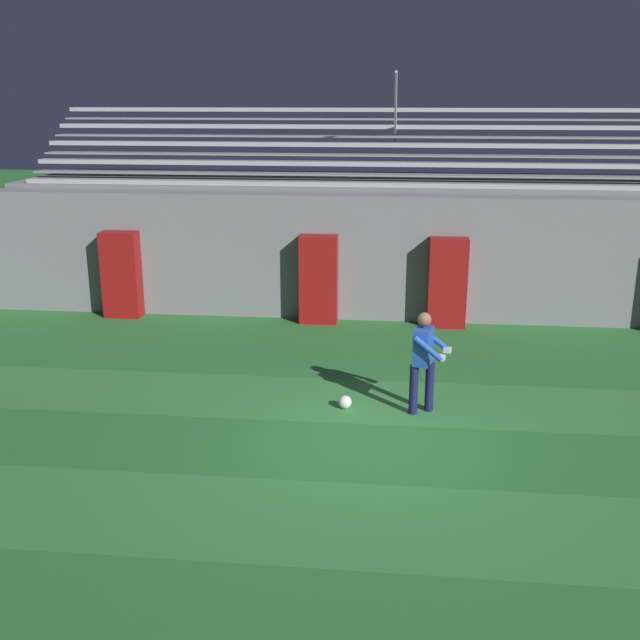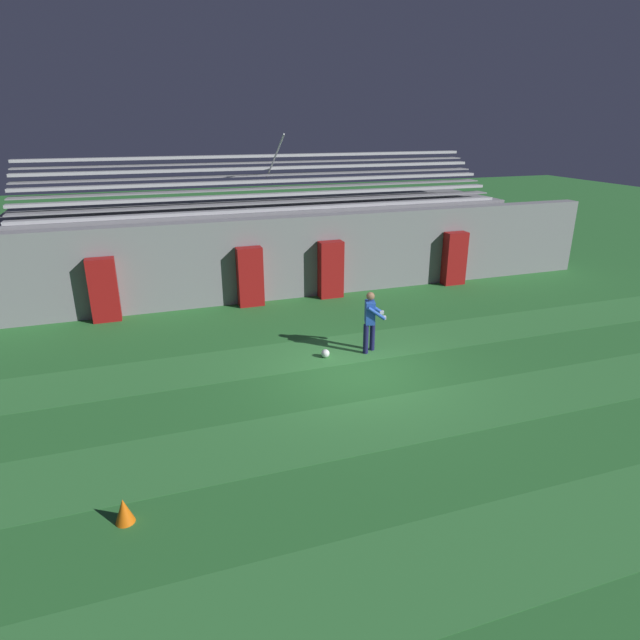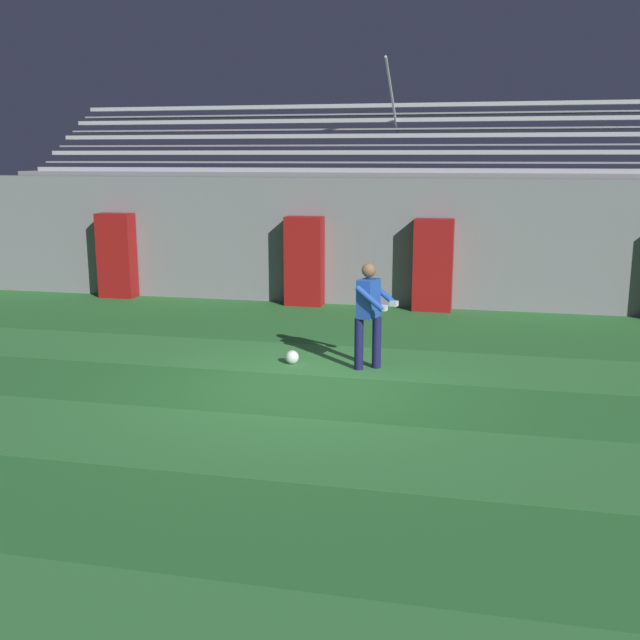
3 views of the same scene
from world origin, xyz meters
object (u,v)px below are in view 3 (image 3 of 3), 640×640
(padding_pillar_gate_left, at_px, (304,261))
(padding_pillar_gate_right, at_px, (433,265))
(padding_pillar_far_left, at_px, (117,256))
(soccer_ball, at_px, (292,357))
(goalkeeper, at_px, (369,309))

(padding_pillar_gate_left, xyz_separation_m, padding_pillar_gate_right, (2.83, 0.00, 0.00))
(padding_pillar_gate_right, bearing_deg, padding_pillar_far_left, 180.00)
(padding_pillar_gate_left, relative_size, padding_pillar_gate_right, 1.00)
(padding_pillar_gate_left, distance_m, soccer_ball, 4.96)
(padding_pillar_gate_left, distance_m, padding_pillar_far_left, 4.52)
(padding_pillar_far_left, bearing_deg, padding_pillar_gate_left, 0.00)
(goalkeeper, bearing_deg, padding_pillar_far_left, 144.39)
(padding_pillar_far_left, xyz_separation_m, soccer_ball, (5.48, -4.79, -0.88))
(padding_pillar_far_left, bearing_deg, soccer_ball, -41.17)
(padding_pillar_gate_right, xyz_separation_m, soccer_ball, (-1.88, -4.79, -0.88))
(soccer_ball, bearing_deg, goalkeeper, -1.03)
(padding_pillar_gate_right, bearing_deg, goalkeeper, -97.53)
(goalkeeper, xyz_separation_m, soccer_ball, (-1.24, 0.02, -0.84))
(padding_pillar_gate_right, distance_m, padding_pillar_far_left, 7.35)
(padding_pillar_gate_left, height_order, padding_pillar_far_left, same)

